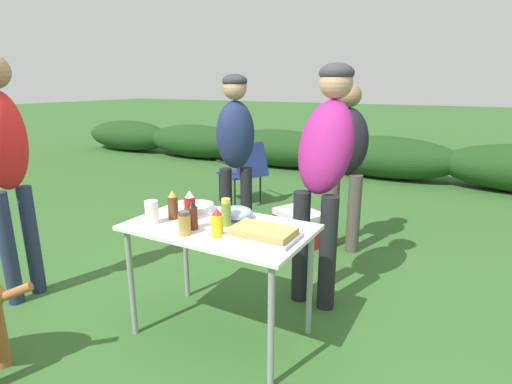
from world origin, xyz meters
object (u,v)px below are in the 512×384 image
(plate_stack, at_px, (198,207))
(relish_jar, at_px, (226,213))
(paper_cup_stack, at_px, (152,212))
(standing_person_in_red_jacket, at_px, (236,143))
(food_tray, at_px, (263,233))
(standing_person_in_dark_puffer, at_px, (346,155))
(mixing_bowl, at_px, (236,213))
(folding_table, at_px, (219,237))
(cooler_box, at_px, (299,227))
(camp_chair_green_behind_table, at_px, (244,169))
(spice_jar, at_px, (184,223))
(standing_person_in_navy_coat, at_px, (5,156))
(standing_person_in_olive_jacket, at_px, (325,158))
(beer_bottle, at_px, (173,205))
(ketchup_bottle, at_px, (190,206))
(mustard_bottle, at_px, (217,223))
(bbq_sauce_bottle, at_px, (192,216))

(plate_stack, distance_m, relish_jar, 0.37)
(paper_cup_stack, distance_m, standing_person_in_red_jacket, 1.52)
(relish_jar, xyz_separation_m, standing_person_in_red_jacket, (-0.72, 1.28, 0.20))
(food_tray, distance_m, standing_person_in_dark_puffer, 1.76)
(paper_cup_stack, xyz_separation_m, standing_person_in_red_jacket, (-0.31, 1.47, 0.21))
(mixing_bowl, height_order, paper_cup_stack, paper_cup_stack)
(standing_person_in_dark_puffer, bearing_deg, standing_person_in_red_jacket, -154.86)
(folding_table, height_order, cooler_box, folding_table)
(camp_chair_green_behind_table, bearing_deg, folding_table, -125.02)
(food_tray, height_order, cooler_box, food_tray)
(folding_table, relative_size, standing_person_in_red_jacket, 0.67)
(paper_cup_stack, distance_m, spice_jar, 0.30)
(mixing_bowl, bearing_deg, standing_person_in_navy_coat, -162.81)
(standing_person_in_olive_jacket, bearing_deg, plate_stack, -134.72)
(beer_bottle, relative_size, spice_jar, 1.33)
(folding_table, height_order, ketchup_bottle, ketchup_bottle)
(standing_person_in_red_jacket, bearing_deg, paper_cup_stack, -119.85)
(mustard_bottle, distance_m, standing_person_in_dark_puffer, 1.87)
(food_tray, bearing_deg, relish_jar, 167.29)
(relish_jar, distance_m, standing_person_in_olive_jacket, 0.85)
(spice_jar, relative_size, standing_person_in_dark_puffer, 0.09)
(mustard_bottle, xyz_separation_m, standing_person_in_navy_coat, (-1.63, -0.17, 0.27))
(beer_bottle, distance_m, bbq_sauce_bottle, 0.24)
(plate_stack, relative_size, standing_person_in_dark_puffer, 0.14)
(standing_person_in_olive_jacket, relative_size, standing_person_in_navy_coat, 0.97)
(folding_table, xyz_separation_m, camp_chair_green_behind_table, (-1.34, 2.56, -0.20))
(folding_table, distance_m, camp_chair_green_behind_table, 2.90)
(standing_person_in_red_jacket, bearing_deg, cooler_box, -9.06)
(bbq_sauce_bottle, bearing_deg, standing_person_in_olive_jacket, 60.75)
(relish_jar, bearing_deg, paper_cup_stack, -155.68)
(food_tray, relative_size, cooler_box, 0.68)
(standing_person_in_olive_jacket, bearing_deg, standing_person_in_red_jacket, 157.49)
(folding_table, bearing_deg, paper_cup_stack, -156.00)
(mixing_bowl, xyz_separation_m, spice_jar, (-0.11, -0.38, 0.03))
(mixing_bowl, distance_m, standing_person_in_navy_coat, 1.67)
(standing_person_in_navy_coat, bearing_deg, camp_chair_green_behind_table, -6.07)
(camp_chair_green_behind_table, bearing_deg, plate_stack, -128.89)
(relish_jar, height_order, camp_chair_green_behind_table, relish_jar)
(mustard_bottle, xyz_separation_m, standing_person_in_olive_jacket, (0.29, 0.91, 0.25))
(relish_jar, bearing_deg, standing_person_in_dark_puffer, 82.47)
(beer_bottle, relative_size, standing_person_in_olive_jacket, 0.11)
(food_tray, height_order, standing_person_in_dark_puffer, standing_person_in_dark_puffer)
(plate_stack, distance_m, standing_person_in_olive_jacket, 0.94)
(plate_stack, relative_size, standing_person_in_olive_jacket, 0.13)
(standing_person_in_navy_coat, xyz_separation_m, cooler_box, (1.38, 1.96, -0.91))
(spice_jar, relative_size, camp_chair_green_behind_table, 0.17)
(mixing_bowl, xyz_separation_m, standing_person_in_navy_coat, (-1.56, -0.48, 0.31))
(paper_cup_stack, relative_size, mustard_bottle, 0.88)
(standing_person_in_red_jacket, bearing_deg, spice_jar, -110.20)
(folding_table, distance_m, mixing_bowl, 0.20)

